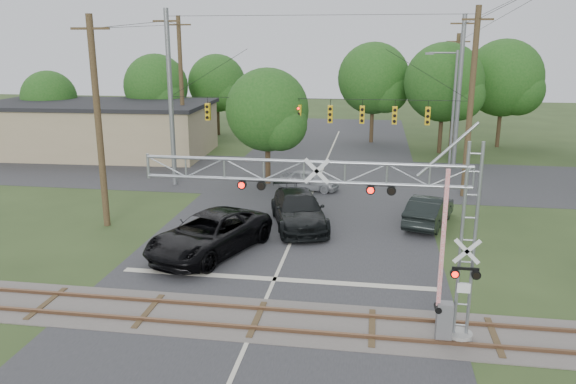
% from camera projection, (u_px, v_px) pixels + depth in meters
% --- Properties ---
extents(ground, '(160.00, 160.00, 0.00)m').
position_uv_depth(ground, '(244.00, 350.00, 17.78)').
color(ground, '#2C3D1C').
rests_on(ground, ground).
extents(road_main, '(14.00, 90.00, 0.02)m').
position_uv_depth(road_main, '(291.00, 242.00, 27.31)').
color(road_main, '#2C2C2F').
rests_on(road_main, ground).
extents(road_cross, '(90.00, 12.00, 0.02)m').
position_uv_depth(road_cross, '(320.00, 176.00, 40.67)').
color(road_cross, '#2C2C2F').
rests_on(road_cross, ground).
extents(railroad_track, '(90.00, 3.20, 0.17)m').
position_uv_depth(railroad_track, '(257.00, 319.00, 19.68)').
color(railroad_track, '#514C46').
rests_on(railroad_track, ground).
extents(crossing_gantry, '(10.84, 0.84, 6.59)m').
position_uv_depth(crossing_gantry, '(367.00, 216.00, 17.72)').
color(crossing_gantry, gray).
rests_on(crossing_gantry, ground).
extents(traffic_signal_span, '(19.34, 0.36, 11.50)m').
position_uv_depth(traffic_signal_span, '(328.00, 105.00, 35.28)').
color(traffic_signal_span, slate).
rests_on(traffic_signal_span, ground).
extents(pickup_black, '(5.33, 7.37, 1.86)m').
position_uv_depth(pickup_black, '(209.00, 234.00, 25.68)').
color(pickup_black, black).
rests_on(pickup_black, ground).
extents(car_dark, '(4.13, 6.65, 1.80)m').
position_uv_depth(car_dark, '(299.00, 210.00, 29.50)').
color(car_dark, black).
rests_on(car_dark, ground).
extents(sedan_silver, '(4.15, 2.41, 1.33)m').
position_uv_depth(sedan_silver, '(309.00, 180.00, 36.80)').
color(sedan_silver, '#9DA0A4').
rests_on(sedan_silver, ground).
extents(suv_dark, '(3.09, 5.11, 1.59)m').
position_uv_depth(suv_dark, '(429.00, 210.00, 29.77)').
color(suv_dark, black).
rests_on(suv_dark, ground).
extents(commercial_building, '(19.41, 10.51, 4.45)m').
position_uv_depth(commercial_building, '(99.00, 128.00, 48.24)').
color(commercial_building, '#968664').
rests_on(commercial_building, ground).
extents(streetlight, '(2.36, 0.25, 8.85)m').
position_uv_depth(streetlight, '(451.00, 105.00, 41.15)').
color(streetlight, slate).
rests_on(streetlight, ground).
extents(utility_poles, '(26.59, 28.90, 13.73)m').
position_uv_depth(utility_poles, '(359.00, 98.00, 36.50)').
color(utility_poles, '#3B2D1B').
rests_on(utility_poles, ground).
extents(treeline, '(52.47, 25.26, 9.72)m').
position_uv_depth(treeline, '(366.00, 86.00, 47.57)').
color(treeline, '#392A1A').
rests_on(treeline, ground).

